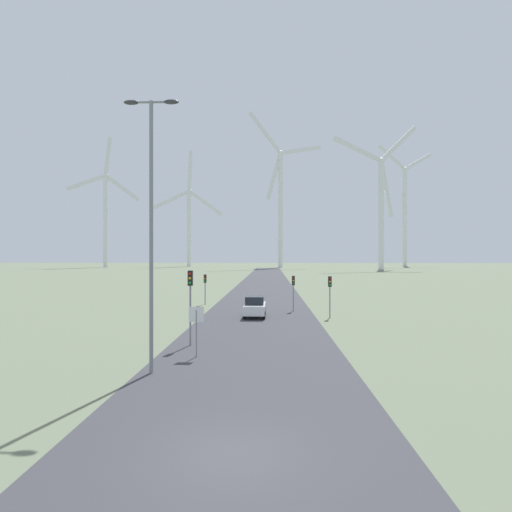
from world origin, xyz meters
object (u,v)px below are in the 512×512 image
(wind_turbine_far_left, at_px, (106,210))
(wind_turbine_right, at_px, (381,201))
(stop_sign_near, at_px, (196,322))
(traffic_light_post_mid_left, at_px, (205,282))
(streetlamp, at_px, (151,208))
(traffic_light_post_near_left, at_px, (190,291))
(wind_turbine_left, at_px, (189,218))
(wind_turbine_center, at_px, (280,197))
(wind_turbine_far_right, at_px, (405,207))
(traffic_light_post_mid_right, at_px, (330,287))
(car_approaching, at_px, (255,306))
(traffic_light_post_near_right, at_px, (293,285))

(wind_turbine_far_left, height_order, wind_turbine_right, wind_turbine_far_left)
(stop_sign_near, distance_m, traffic_light_post_mid_left, 22.81)
(streetlamp, bearing_deg, traffic_light_post_near_left, 83.43)
(traffic_light_post_mid_left, distance_m, wind_turbine_far_left, 162.84)
(traffic_light_post_near_left, xyz_separation_m, wind_turbine_left, (-36.79, 179.13, 21.38))
(streetlamp, relative_size, traffic_light_post_near_left, 2.78)
(streetlamp, xyz_separation_m, traffic_light_post_near_left, (0.65, 5.63, -4.23))
(stop_sign_near, bearing_deg, traffic_light_post_near_left, 107.93)
(wind_turbine_center, height_order, wind_turbine_far_right, wind_turbine_center)
(traffic_light_post_near_left, distance_m, traffic_light_post_mid_right, 14.87)
(stop_sign_near, relative_size, wind_turbine_far_left, 0.04)
(traffic_light_post_mid_left, relative_size, wind_turbine_far_left, 0.05)
(car_approaching, bearing_deg, stop_sign_near, -100.31)
(traffic_light_post_near_right, bearing_deg, wind_turbine_far_left, 118.48)
(traffic_light_post_near_left, height_order, traffic_light_post_near_right, traffic_light_post_near_left)
(traffic_light_post_mid_right, height_order, wind_turbine_left, wind_turbine_left)
(wind_turbine_far_left, xyz_separation_m, wind_turbine_right, (122.24, -29.41, 0.02))
(wind_turbine_center, distance_m, wind_turbine_right, 46.76)
(streetlamp, xyz_separation_m, wind_turbine_center, (10.13, 165.74, 24.96))
(wind_turbine_left, height_order, wind_turbine_right, wind_turbine_left)
(stop_sign_near, distance_m, traffic_light_post_mid_right, 16.46)
(car_approaching, bearing_deg, wind_turbine_right, 69.97)
(traffic_light_post_mid_right, xyz_separation_m, car_approaching, (-6.50, 0.26, -1.71))
(wind_turbine_far_right, bearing_deg, wind_turbine_far_left, -171.01)
(streetlamp, bearing_deg, traffic_light_post_near_right, 69.76)
(streetlamp, height_order, wind_turbine_far_right, wind_turbine_far_right)
(wind_turbine_far_right, bearing_deg, traffic_light_post_mid_left, -114.82)
(traffic_light_post_near_right, bearing_deg, wind_turbine_center, 89.02)
(streetlamp, relative_size, car_approaching, 3.02)
(streetlamp, bearing_deg, wind_turbine_left, 101.07)
(stop_sign_near, distance_m, traffic_light_post_near_right, 18.81)
(wind_turbine_center, xyz_separation_m, wind_turbine_right, (38.91, -25.38, -5.31))
(traffic_light_post_mid_left, height_order, wind_turbine_left, wind_turbine_left)
(stop_sign_near, relative_size, traffic_light_post_mid_right, 0.74)
(traffic_light_post_near_left, bearing_deg, stop_sign_near, -72.07)
(streetlamp, distance_m, stop_sign_near, 6.55)
(stop_sign_near, bearing_deg, traffic_light_post_mid_left, 98.18)
(stop_sign_near, relative_size, wind_turbine_center, 0.04)
(traffic_light_post_mid_left, bearing_deg, car_approaching, -55.99)
(wind_turbine_left, relative_size, wind_turbine_far_right, 0.96)
(wind_turbine_far_left, distance_m, wind_turbine_far_right, 151.01)
(traffic_light_post_mid_right, height_order, car_approaching, traffic_light_post_mid_right)
(stop_sign_near, relative_size, wind_turbine_right, 0.05)
(traffic_light_post_near_left, bearing_deg, wind_turbine_far_right, 68.16)
(wind_turbine_center, bearing_deg, stop_sign_near, -93.03)
(stop_sign_near, bearing_deg, wind_turbine_right, 70.92)
(wind_turbine_center, relative_size, wind_turbine_far_right, 1.12)
(car_approaching, distance_m, wind_turbine_right, 133.93)
(stop_sign_near, distance_m, car_approaching, 14.25)
(stop_sign_near, bearing_deg, wind_turbine_far_left, 114.13)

